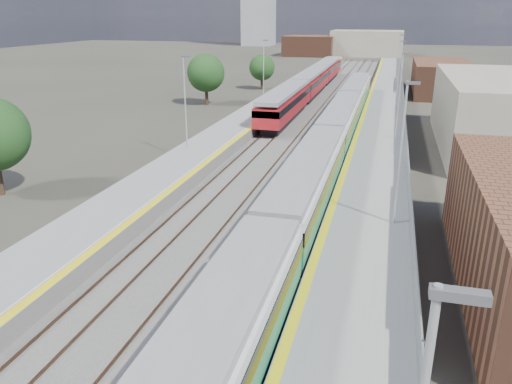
% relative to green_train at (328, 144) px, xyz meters
% --- Properties ---
extents(ground, '(320.00, 320.00, 0.00)m').
position_rel_green_train_xyz_m(ground, '(-1.50, 16.13, -2.09)').
color(ground, '#47443A').
rests_on(ground, ground).
extents(ballast_bed, '(10.50, 155.00, 0.06)m').
position_rel_green_train_xyz_m(ballast_bed, '(-3.75, 18.63, -2.06)').
color(ballast_bed, '#565451').
rests_on(ballast_bed, ground).
extents(tracks, '(8.96, 160.00, 0.17)m').
position_rel_green_train_xyz_m(tracks, '(-3.15, 20.30, -1.98)').
color(tracks, '#4C3323').
rests_on(tracks, ground).
extents(platform_right, '(4.70, 155.00, 8.52)m').
position_rel_green_train_xyz_m(platform_right, '(3.78, 18.62, -1.55)').
color(platform_right, slate).
rests_on(platform_right, ground).
extents(platform_left, '(4.30, 155.00, 8.52)m').
position_rel_green_train_xyz_m(platform_left, '(-10.55, 18.62, -1.57)').
color(platform_left, slate).
rests_on(platform_left, ground).
extents(buildings, '(72.00, 185.50, 40.00)m').
position_rel_green_train_xyz_m(buildings, '(-19.62, 104.73, 8.62)').
color(buildings, brown).
rests_on(buildings, ground).
extents(green_train, '(2.69, 75.07, 2.96)m').
position_rel_green_train_xyz_m(green_train, '(0.00, 0.00, 0.00)').
color(green_train, black).
rests_on(green_train, ground).
extents(red_train, '(2.78, 56.37, 3.51)m').
position_rel_green_train_xyz_m(red_train, '(-7.00, 36.45, -0.01)').
color(red_train, black).
rests_on(red_train, ground).
extents(tree_b, '(4.94, 4.94, 6.70)m').
position_rel_green_train_xyz_m(tree_b, '(-19.40, 25.57, 2.13)').
color(tree_b, '#382619').
rests_on(tree_b, ground).
extents(tree_c, '(4.07, 4.07, 5.51)m').
position_rel_green_train_xyz_m(tree_c, '(-15.85, 41.51, 1.38)').
color(tree_c, '#382619').
rests_on(tree_c, ground).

